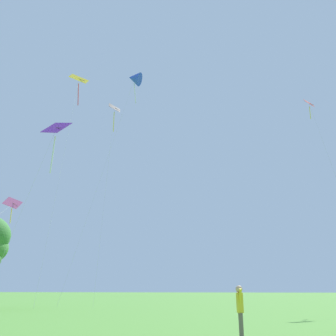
# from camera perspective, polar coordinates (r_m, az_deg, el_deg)

# --- Properties ---
(kite_blue_delta) EXTENTS (3.91, 10.91, 28.87)m
(kite_blue_delta) POSITION_cam_1_polar(r_m,az_deg,el_deg) (49.86, -5.25, 13.63)
(kite_blue_delta) COLOR blue
(kite_blue_delta) RESTS_ON ground_plane
(kite_red_high) EXTENTS (1.19, 12.00, 20.81)m
(kite_red_high) POSITION_cam_1_polar(r_m,az_deg,el_deg) (41.14, 21.41, 8.01)
(kite_red_high) COLOR red
(kite_red_high) RESTS_ON ground_plane
(kite_pink_low) EXTENTS (1.41, 10.52, 8.11)m
(kite_pink_low) POSITION_cam_1_polar(r_m,az_deg,el_deg) (29.46, -23.42, -5.67)
(kite_pink_low) COLOR pink
(kite_pink_low) RESTS_ON ground_plane
(kite_yellow_diamond) EXTENTS (4.79, 12.05, 28.94)m
(kite_yellow_diamond) POSITION_cam_1_polar(r_m,az_deg,el_deg) (50.54, -13.75, 12.14)
(kite_yellow_diamond) COLOR yellow
(kite_yellow_diamond) RESTS_ON ground_plane
(kite_black_large) EXTENTS (2.80, 8.53, 22.79)m
(kite_black_large) POSITION_cam_1_polar(r_m,az_deg,el_deg) (44.27, -8.40, 7.91)
(kite_black_large) COLOR black
(kite_black_large) RESTS_ON ground_plane
(kite_purple_streamer) EXTENTS (2.66, 5.07, 14.22)m
(kite_purple_streamer) POSITION_cam_1_polar(r_m,az_deg,el_deg) (29.61, -17.17, 4.55)
(kite_purple_streamer) COLOR purple
(kite_purple_streamer) RESTS_ON ground_plane
(person_foreground_watcher) EXTENTS (0.22, 0.50, 1.54)m
(person_foreground_watcher) POSITION_cam_1_polar(r_m,az_deg,el_deg) (11.97, 11.09, -20.36)
(person_foreground_watcher) COLOR #665B4C
(person_foreground_watcher) RESTS_ON ground_plane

